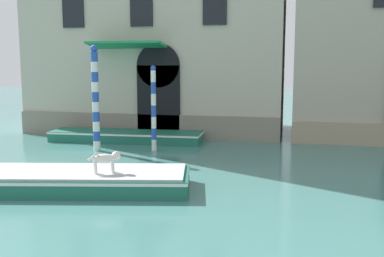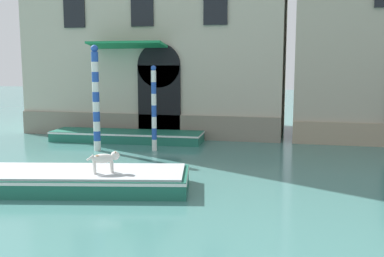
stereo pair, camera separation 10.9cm
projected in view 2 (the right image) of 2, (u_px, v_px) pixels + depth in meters
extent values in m
cube|color=gray|center=(144.00, 126.00, 21.65)|extent=(12.99, 0.16, 1.15)
cube|color=black|center=(159.00, 102.00, 21.30)|extent=(2.08, 0.14, 3.47)
cylinder|color=black|center=(159.00, 65.00, 21.05)|extent=(2.08, 0.14, 2.08)
cube|color=black|center=(74.00, 11.00, 21.65)|extent=(1.09, 0.10, 1.63)
cube|color=black|center=(142.00, 9.00, 20.87)|extent=(1.09, 0.10, 1.63)
cube|color=black|center=(216.00, 6.00, 20.10)|extent=(1.09, 0.10, 1.63)
cube|color=#1E8C51|center=(127.00, 45.00, 20.59)|extent=(3.55, 1.40, 0.29)
cube|color=#1E6651|center=(47.00, 181.00, 12.74)|extent=(8.27, 3.69, 0.49)
cube|color=white|center=(47.00, 174.00, 12.72)|extent=(8.30, 3.73, 0.08)
cube|color=#B2B7BC|center=(47.00, 171.00, 12.71)|extent=(8.00, 3.48, 0.06)
cylinder|color=silver|center=(111.00, 166.00, 12.53)|extent=(0.08, 0.08, 0.33)
cylinder|color=silver|center=(112.00, 167.00, 12.36)|extent=(0.08, 0.08, 0.33)
cylinder|color=silver|center=(94.00, 167.00, 12.39)|extent=(0.08, 0.08, 0.33)
cylinder|color=silver|center=(95.00, 168.00, 12.22)|extent=(0.08, 0.08, 0.33)
ellipsoid|color=silver|center=(103.00, 159.00, 12.34)|extent=(0.66, 0.54, 0.26)
ellipsoid|color=brown|center=(99.00, 156.00, 12.31)|extent=(0.33, 0.30, 0.09)
sphere|color=silver|center=(115.00, 156.00, 12.44)|extent=(0.25, 0.25, 0.25)
cone|color=brown|center=(115.00, 152.00, 12.49)|extent=(0.07, 0.07, 0.10)
cone|color=brown|center=(115.00, 153.00, 12.36)|extent=(0.07, 0.07, 0.10)
cylinder|color=silver|center=(90.00, 158.00, 12.24)|extent=(0.22, 0.16, 0.18)
cube|color=#1E6651|center=(127.00, 136.00, 20.64)|extent=(7.02, 1.95, 0.48)
cube|color=white|center=(127.00, 132.00, 20.61)|extent=(7.06, 1.99, 0.08)
cube|color=#9EA3A8|center=(127.00, 137.00, 20.64)|extent=(3.88, 1.40, 0.43)
cylinder|color=white|center=(154.00, 145.00, 18.42)|extent=(0.20, 0.20, 0.47)
cylinder|color=#234CAD|center=(154.00, 134.00, 18.36)|extent=(0.20, 0.20, 0.47)
cylinder|color=white|center=(154.00, 122.00, 18.29)|extent=(0.20, 0.20, 0.47)
cylinder|color=#234CAD|center=(154.00, 111.00, 18.22)|extent=(0.20, 0.20, 0.47)
cylinder|color=white|center=(154.00, 100.00, 18.16)|extent=(0.20, 0.20, 0.47)
cylinder|color=#234CAD|center=(154.00, 88.00, 18.09)|extent=(0.20, 0.20, 0.47)
cylinder|color=white|center=(154.00, 76.00, 18.02)|extent=(0.20, 0.20, 0.47)
sphere|color=#234CAD|center=(153.00, 68.00, 17.98)|extent=(0.21, 0.21, 0.21)
cylinder|color=white|center=(97.00, 146.00, 18.50)|extent=(0.28, 0.28, 0.40)
cylinder|color=#234CAD|center=(97.00, 136.00, 18.44)|extent=(0.28, 0.28, 0.40)
cylinder|color=white|center=(97.00, 126.00, 18.38)|extent=(0.28, 0.28, 0.40)
cylinder|color=#234CAD|center=(97.00, 116.00, 18.33)|extent=(0.28, 0.28, 0.40)
cylinder|color=white|center=(96.00, 107.00, 18.27)|extent=(0.28, 0.28, 0.40)
cylinder|color=#234CAD|center=(96.00, 97.00, 18.21)|extent=(0.28, 0.28, 0.40)
cylinder|color=white|center=(96.00, 87.00, 18.15)|extent=(0.28, 0.28, 0.40)
cylinder|color=#234CAD|center=(95.00, 77.00, 18.10)|extent=(0.28, 0.28, 0.40)
cylinder|color=white|center=(95.00, 67.00, 18.04)|extent=(0.28, 0.28, 0.40)
cylinder|color=#234CAD|center=(95.00, 57.00, 17.98)|extent=(0.28, 0.28, 0.40)
sphere|color=#234CAD|center=(94.00, 48.00, 17.94)|extent=(0.29, 0.29, 0.29)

